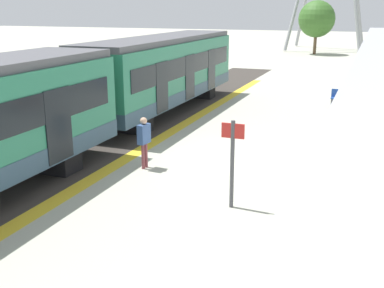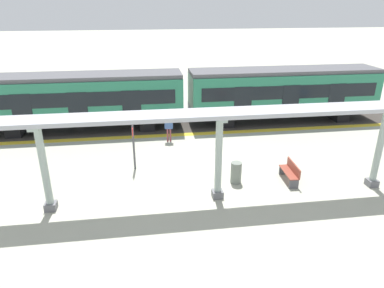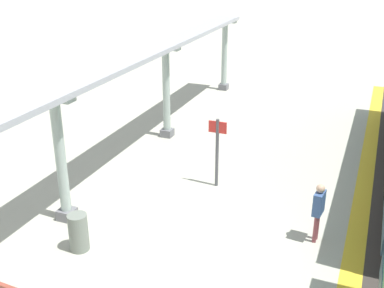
% 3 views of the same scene
% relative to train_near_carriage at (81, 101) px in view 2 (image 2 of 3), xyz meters
% --- Properties ---
extents(ground_plane, '(176.00, 176.00, 0.00)m').
position_rel_train_near_carriage_xyz_m(ground_plane, '(5.68, 6.80, -1.83)').
color(ground_plane, '#AAAA98').
extents(tactile_edge_strip, '(0.51, 34.80, 0.01)m').
position_rel_train_near_carriage_xyz_m(tactile_edge_strip, '(1.85, 6.80, -1.83)').
color(tactile_edge_strip, gold).
rests_on(tactile_edge_strip, ground).
extents(trackbed, '(3.20, 46.80, 0.01)m').
position_rel_train_near_carriage_xyz_m(trackbed, '(-0.01, 6.80, -1.83)').
color(trackbed, '#38332D').
rests_on(trackbed, ground).
extents(train_near_carriage, '(2.65, 12.38, 3.48)m').
position_rel_train_near_carriage_xyz_m(train_near_carriage, '(0.00, 0.00, 0.00)').
color(train_near_carriage, '#277758').
rests_on(train_near_carriage, ground).
extents(train_far_carriage, '(2.65, 12.38, 3.48)m').
position_rel_train_near_carriage_xyz_m(train_far_carriage, '(0.00, 12.96, 0.00)').
color(train_far_carriage, '#277758').
rests_on(train_far_carriage, ground).
extents(canopy_pillar_second, '(1.10, 0.44, 3.53)m').
position_rel_train_near_carriage_xyz_m(canopy_pillar_second, '(9.31, 0.02, -0.04)').
color(canopy_pillar_second, slate).
rests_on(canopy_pillar_second, ground).
extents(canopy_pillar_third, '(1.10, 0.44, 3.53)m').
position_rel_train_near_carriage_xyz_m(canopy_pillar_third, '(9.31, 6.62, -0.04)').
color(canopy_pillar_third, slate).
rests_on(canopy_pillar_third, ground).
extents(canopy_pillar_fourth, '(1.10, 0.44, 3.53)m').
position_rel_train_near_carriage_xyz_m(canopy_pillar_fourth, '(9.31, 13.53, -0.04)').
color(canopy_pillar_fourth, slate).
rests_on(canopy_pillar_fourth, ground).
extents(canopy_beam, '(1.20, 28.13, 0.16)m').
position_rel_train_near_carriage_xyz_m(canopy_beam, '(9.31, 6.67, 1.79)').
color(canopy_beam, '#A8AAB2').
rests_on(canopy_beam, canopy_pillar_nearest).
extents(bench_near_end, '(1.52, 0.51, 0.86)m').
position_rel_train_near_carriage_xyz_m(bench_near_end, '(8.38, 10.15, -1.39)').
color(bench_near_end, brown).
rests_on(bench_near_end, ground).
extents(trash_bin, '(0.48, 0.48, 0.97)m').
position_rel_train_near_carriage_xyz_m(trash_bin, '(8.18, 7.69, -1.34)').
color(trash_bin, slate).
rests_on(trash_bin, ground).
extents(platform_info_sign, '(0.56, 0.10, 2.20)m').
position_rel_train_near_carriage_xyz_m(platform_info_sign, '(6.16, 3.23, -0.50)').
color(platform_info_sign, '#4C4C51').
rests_on(platform_info_sign, ground).
extents(passenger_waiting_near_edge, '(0.26, 0.48, 1.60)m').
position_rel_train_near_carriage_xyz_m(passenger_waiting_near_edge, '(2.83, 5.14, -0.83)').
color(passenger_waiting_near_edge, brown).
rests_on(passenger_waiting_near_edge, ground).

